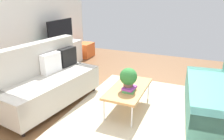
# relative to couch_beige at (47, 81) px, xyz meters

# --- Properties ---
(ground_plane) EXTENTS (7.68, 7.68, 0.00)m
(ground_plane) POSITION_rel_couch_beige_xyz_m (0.25, -1.45, -0.45)
(ground_plane) COLOR brown
(area_rug) EXTENTS (2.90, 2.20, 0.01)m
(area_rug) POSITION_rel_couch_beige_xyz_m (0.32, -1.62, -0.44)
(area_rug) COLOR beige
(area_rug) RESTS_ON ground_plane
(couch_beige) EXTENTS (1.99, 1.08, 1.10)m
(couch_beige) POSITION_rel_couch_beige_xyz_m (0.00, 0.00, 0.00)
(couch_beige) COLOR #B2ADA3
(couch_beige) RESTS_ON ground_plane
(couch_green) EXTENTS (1.98, 1.03, 1.10)m
(couch_green) POSITION_rel_couch_beige_xyz_m (0.67, -2.84, -0.01)
(couch_green) COLOR teal
(couch_green) RESTS_ON ground_plane
(coffee_table) EXTENTS (1.10, 0.56, 0.42)m
(coffee_table) POSITION_rel_couch_beige_xyz_m (0.37, -1.42, -0.05)
(coffee_table) COLOR #B7844C
(coffee_table) RESTS_ON ground_plane
(tv_console) EXTENTS (1.40, 0.44, 0.64)m
(tv_console) POSITION_rel_couch_beige_xyz_m (1.84, 1.01, -0.13)
(tv_console) COLOR silver
(tv_console) RESTS_ON ground_plane
(tv) EXTENTS (1.00, 0.20, 0.64)m
(tv) POSITION_rel_couch_beige_xyz_m (1.84, 0.99, 0.51)
(tv) COLOR black
(tv) RESTS_ON tv_console
(storage_trunk) EXTENTS (0.52, 0.40, 0.44)m
(storage_trunk) POSITION_rel_couch_beige_xyz_m (2.94, 0.91, -0.23)
(storage_trunk) COLOR orange
(storage_trunk) RESTS_ON ground_plane
(potted_plant) EXTENTS (0.28, 0.28, 0.38)m
(potted_plant) POSITION_rel_couch_beige_xyz_m (0.27, -1.44, 0.19)
(potted_plant) COLOR brown
(potted_plant) RESTS_ON coffee_table
(table_book_0) EXTENTS (0.25, 0.20, 0.04)m
(table_book_0) POSITION_rel_couch_beige_xyz_m (0.25, -1.47, -0.01)
(table_book_0) COLOR #3F8C4C
(table_book_0) RESTS_ON coffee_table
(table_book_1) EXTENTS (0.26, 0.20, 0.04)m
(table_book_1) POSITION_rel_couch_beige_xyz_m (0.25, -1.47, 0.03)
(table_book_1) COLOR purple
(table_book_1) RESTS_ON table_book_0
(vase_0) EXTENTS (0.13, 0.13, 0.19)m
(vase_0) POSITION_rel_couch_beige_xyz_m (1.26, 1.06, 0.29)
(vase_0) COLOR #33B29E
(vase_0) RESTS_ON tv_console
(vase_1) EXTENTS (0.11, 0.11, 0.18)m
(vase_1) POSITION_rel_couch_beige_xyz_m (1.44, 1.06, 0.28)
(vase_1) COLOR #33B29E
(vase_1) RESTS_ON tv_console
(bottle_0) EXTENTS (0.04, 0.04, 0.14)m
(bottle_0) POSITION_rel_couch_beige_xyz_m (1.62, 0.97, 0.26)
(bottle_0) COLOR purple
(bottle_0) RESTS_ON tv_console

